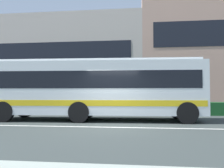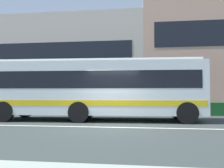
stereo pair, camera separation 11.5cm
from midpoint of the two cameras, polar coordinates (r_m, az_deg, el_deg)
name	(u,v)px [view 1 (the left image)]	position (r m, az deg, el deg)	size (l,w,h in m)	color
ground_plane	(109,127)	(9.73, -0.97, -10.53)	(160.00, 160.00, 0.00)	#353C3A
lane_centre_line	(109,127)	(9.73, -0.97, -10.50)	(60.00, 0.16, 0.01)	silver
hedge_row_far	(180,108)	(16.05, 16.02, -5.76)	(22.20, 1.10, 0.82)	#174A21
apartment_block_left	(37,67)	(29.64, -17.96, 3.87)	(25.12, 11.96, 9.11)	#BDAEA0
transit_bus	(96,87)	(12.23, -4.15, -0.86)	(10.86, 2.96, 3.09)	silver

